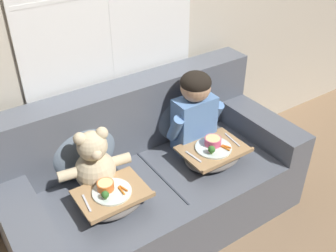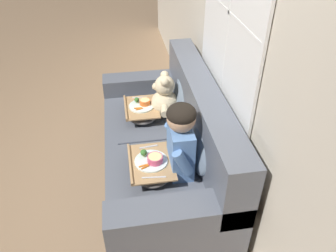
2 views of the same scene
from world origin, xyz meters
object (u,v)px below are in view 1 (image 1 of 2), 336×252
Objects in this scene: couch at (151,179)px; throw_pillow_behind_child at (180,112)px; lap_tray_teddy at (112,199)px; child_figure at (195,108)px; throw_pillow_behind_teddy at (83,147)px; lap_tray_child at (213,154)px; teddy_bear at (95,164)px.

throw_pillow_behind_child is at bearing 27.79° from couch.
child_figure is at bearing 15.98° from lap_tray_teddy.
throw_pillow_behind_teddy is 0.87m from lap_tray_child.
teddy_bear is 1.06× the size of lap_tray_child.
throw_pillow_behind_child reaches higher than lap_tray_child.
lap_tray_teddy is (-0.76, -0.22, -0.26)m from child_figure.
teddy_bear is at bearing -90.30° from throw_pillow_behind_teddy.
lap_tray_teddy is at bearing -164.02° from child_figure.
lap_tray_child is (0.00, -0.39, -0.14)m from throw_pillow_behind_child.
couch is 0.46m from lap_tray_teddy.
lap_tray_child is at bearing -26.92° from throw_pillow_behind_teddy.
lap_tray_child is at bearing -89.91° from child_figure.
throw_pillow_behind_teddy is (-0.76, 0.00, 0.00)m from throw_pillow_behind_child.
lap_tray_teddy is (-0.00, -0.21, -0.12)m from teddy_bear.
couch reaches higher than throw_pillow_behind_child.
child_figure is 1.28× the size of teddy_bear.
throw_pillow_behind_teddy is at bearing 153.08° from lap_tray_child.
throw_pillow_behind_teddy reaches higher than teddy_bear.
lap_tray_child is (0.00, -0.22, -0.26)m from child_figure.
teddy_bear is at bearing 175.85° from couch.
teddy_bear reaches higher than lap_tray_teddy.
throw_pillow_behind_child is 0.97× the size of throw_pillow_behind_teddy.
throw_pillow_behind_teddy is at bearing 180.00° from throw_pillow_behind_child.
couch is 4.82× the size of lap_tray_teddy.
lap_tray_child is at bearing -89.95° from throw_pillow_behind_child.
lap_tray_child is (0.38, -0.19, 0.17)m from couch.
lap_tray_child reaches higher than lap_tray_teddy.
lap_tray_child is at bearing -26.05° from couch.
teddy_bear is 1.13× the size of lap_tray_teddy.
lap_tray_teddy is (-0.38, -0.19, 0.17)m from couch.
throw_pillow_behind_child is at bearing 0.00° from throw_pillow_behind_teddy.
throw_pillow_behind_child is 1.10× the size of lap_tray_teddy.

